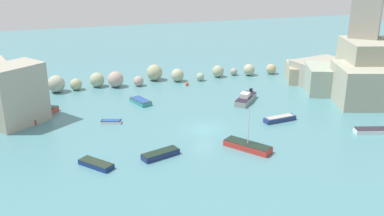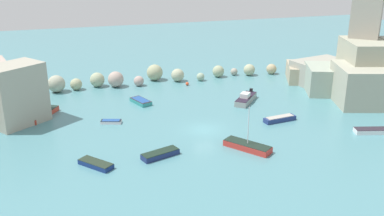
% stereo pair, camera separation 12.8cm
% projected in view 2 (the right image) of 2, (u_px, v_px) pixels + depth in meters
% --- Properties ---
extents(cove_water, '(160.00, 160.00, 0.00)m').
position_uv_depth(cove_water, '(204.00, 130.00, 54.91)').
color(cove_water, teal).
rests_on(cove_water, ground).
extents(cliff_headland_right, '(20.64, 22.18, 14.70)m').
position_uv_depth(cliff_headland_right, '(363.00, 66.00, 68.16)').
color(cliff_headland_right, '#A3A695').
rests_on(cliff_headland_right, ground).
extents(rock_breakwater, '(42.40, 4.82, 2.70)m').
position_uv_depth(rock_breakwater, '(132.00, 78.00, 72.42)').
color(rock_breakwater, tan).
rests_on(rock_breakwater, ground).
extents(channel_buoy, '(0.55, 0.55, 0.55)m').
position_uv_depth(channel_buoy, '(187.00, 84.00, 72.35)').
color(channel_buoy, '#E04C28').
rests_on(channel_buoy, cove_water).
extents(moored_boat_0, '(4.62, 5.33, 5.05)m').
position_uv_depth(moored_boat_0, '(247.00, 146.00, 49.51)').
color(moored_boat_0, red).
rests_on(moored_boat_0, cove_water).
extents(moored_boat_1, '(2.78, 1.71, 0.44)m').
position_uv_depth(moored_boat_1, '(111.00, 122.00, 56.85)').
color(moored_boat_1, white).
rests_on(moored_boat_1, cove_water).
extents(moored_boat_2, '(4.40, 2.65, 0.65)m').
position_uv_depth(moored_boat_2, '(160.00, 154.00, 47.75)').
color(moored_boat_2, navy).
rests_on(moored_boat_2, cove_water).
extents(moored_boat_3, '(4.51, 1.75, 0.66)m').
position_uv_depth(moored_boat_3, '(280.00, 119.00, 57.50)').
color(moored_boat_3, navy).
rests_on(moored_boat_3, cove_water).
extents(moored_boat_4, '(2.83, 3.99, 0.61)m').
position_uv_depth(moored_boat_4, '(141.00, 101.00, 64.02)').
color(moored_boat_4, teal).
rests_on(moored_boat_4, cove_water).
extents(moored_boat_5, '(4.86, 5.34, 1.52)m').
position_uv_depth(moored_boat_5, '(246.00, 99.00, 64.48)').
color(moored_boat_5, gray).
rests_on(moored_boat_5, cove_water).
extents(moored_boat_6, '(4.96, 6.22, 1.48)m').
position_uv_depth(moored_boat_6, '(40.00, 113.00, 59.06)').
color(moored_boat_6, '#C43E2C').
rests_on(moored_boat_6, cove_water).
extents(moored_boat_7, '(3.57, 3.81, 0.55)m').
position_uv_depth(moored_boat_7, '(96.00, 164.00, 45.69)').
color(moored_boat_7, navy).
rests_on(moored_boat_7, cove_water).
extents(moored_boat_8, '(4.33, 2.32, 0.60)m').
position_uv_depth(moored_boat_8, '(372.00, 131.00, 53.84)').
color(moored_boat_8, white).
rests_on(moored_boat_8, cove_water).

